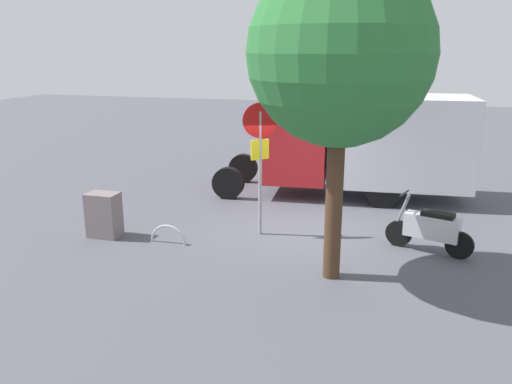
{
  "coord_description": "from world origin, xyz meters",
  "views": [
    {
      "loc": [
        -2.15,
        11.15,
        4.1
      ],
      "look_at": [
        0.89,
        0.48,
        1.0
      ],
      "focal_mm": 36.15,
      "sensor_mm": 36.0,
      "label": 1
    }
  ],
  "objects_px": {
    "street_tree": "(340,54)",
    "utility_cabinet": "(104,215)",
    "box_truck_near": "(364,142)",
    "stop_sign": "(260,149)",
    "bike_rack_hoop": "(168,243)",
    "motorcycle": "(431,229)"
  },
  "relations": [
    {
      "from": "stop_sign",
      "to": "motorcycle",
      "type": "bearing_deg",
      "value": 178.67
    },
    {
      "from": "stop_sign",
      "to": "box_truck_near",
      "type": "bearing_deg",
      "value": -117.44
    },
    {
      "from": "utility_cabinet",
      "to": "bike_rack_hoop",
      "type": "xyz_separation_m",
      "value": [
        -1.56,
        0.02,
        -0.5
      ]
    },
    {
      "from": "box_truck_near",
      "to": "motorcycle",
      "type": "xyz_separation_m",
      "value": [
        -1.71,
        3.88,
        -1.07
      ]
    },
    {
      "from": "stop_sign",
      "to": "bike_rack_hoop",
      "type": "height_order",
      "value": "stop_sign"
    },
    {
      "from": "stop_sign",
      "to": "utility_cabinet",
      "type": "xyz_separation_m",
      "value": [
        3.33,
        1.09,
        -1.48
      ]
    },
    {
      "from": "box_truck_near",
      "to": "street_tree",
      "type": "bearing_deg",
      "value": 84.61
    },
    {
      "from": "street_tree",
      "to": "utility_cabinet",
      "type": "xyz_separation_m",
      "value": [
        5.21,
        -0.73,
        -3.5
      ]
    },
    {
      "from": "motorcycle",
      "to": "street_tree",
      "type": "height_order",
      "value": "street_tree"
    },
    {
      "from": "utility_cabinet",
      "to": "bike_rack_hoop",
      "type": "bearing_deg",
      "value": 179.37
    },
    {
      "from": "street_tree",
      "to": "utility_cabinet",
      "type": "relative_size",
      "value": 5.56
    },
    {
      "from": "box_truck_near",
      "to": "stop_sign",
      "type": "relative_size",
      "value": 2.38
    },
    {
      "from": "stop_sign",
      "to": "street_tree",
      "type": "bearing_deg",
      "value": 135.94
    },
    {
      "from": "stop_sign",
      "to": "utility_cabinet",
      "type": "relative_size",
      "value": 2.96
    },
    {
      "from": "motorcycle",
      "to": "street_tree",
      "type": "relative_size",
      "value": 0.31
    },
    {
      "from": "motorcycle",
      "to": "box_truck_near",
      "type": "bearing_deg",
      "value": -48.19
    },
    {
      "from": "stop_sign",
      "to": "utility_cabinet",
      "type": "height_order",
      "value": "stop_sign"
    },
    {
      "from": "box_truck_near",
      "to": "motorcycle",
      "type": "bearing_deg",
      "value": 109.36
    },
    {
      "from": "utility_cabinet",
      "to": "stop_sign",
      "type": "bearing_deg",
      "value": -161.91
    },
    {
      "from": "motorcycle",
      "to": "bike_rack_hoop",
      "type": "xyz_separation_m",
      "value": [
        5.45,
        1.02,
        -0.52
      ]
    },
    {
      "from": "bike_rack_hoop",
      "to": "box_truck_near",
      "type": "bearing_deg",
      "value": -127.37
    },
    {
      "from": "street_tree",
      "to": "bike_rack_hoop",
      "type": "height_order",
      "value": "street_tree"
    }
  ]
}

